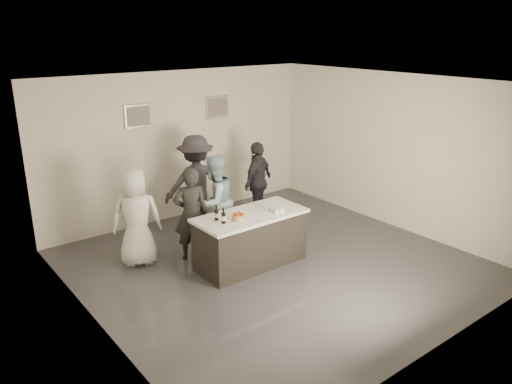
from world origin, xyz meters
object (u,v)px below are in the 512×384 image
person_main_blue (215,202)px  person_guest_right (258,181)px  beer_bottle_b (223,215)px  person_guest_left (137,217)px  person_guest_back (196,184)px  bar_counter (251,239)px  cake (238,218)px  beer_bottle_a (216,212)px  person_main_black (191,214)px

person_main_blue → person_guest_right: person_main_blue is taller
beer_bottle_b → person_main_blue: 1.16m
person_main_blue → person_guest_left: person_main_blue is taller
beer_bottle_b → person_guest_back: person_guest_back is taller
person_main_blue → person_guest_back: (0.16, 0.89, 0.09)m
beer_bottle_b → person_guest_left: size_ratio=0.16×
person_guest_back → bar_counter: bearing=105.9°
cake → person_main_blue: 1.09m
beer_bottle_b → person_guest_left: (-0.87, 1.25, -0.21)m
beer_bottle_b → person_guest_right: person_guest_right is taller
beer_bottle_a → person_guest_back: (0.69, 1.74, -0.09)m
bar_counter → person_guest_back: person_guest_back is taller
person_main_blue → person_guest_back: bearing=-114.6°
person_guest_left → person_guest_right: 2.84m
cake → person_guest_right: size_ratio=0.12×
person_guest_back → person_main_black: bearing=73.4°
person_main_blue → person_guest_right: (1.43, 0.59, -0.03)m
bar_counter → person_guest_right: size_ratio=1.14×
cake → beer_bottle_b: (-0.26, 0.03, 0.09)m
bar_counter → cake: bearing=-163.3°
bar_counter → person_main_black: person_main_black is taller
bar_counter → person_guest_left: (-1.45, 1.19, 0.37)m
person_main_blue → person_guest_right: size_ratio=1.04×
person_main_blue → person_guest_left: 1.41m
beer_bottle_a → person_main_black: (-0.06, 0.70, -0.22)m
person_guest_left → bar_counter: bearing=166.5°
person_main_black → person_guest_left: person_guest_left is taller
person_guest_back → beer_bottle_a: bearing=87.3°
cake → person_guest_back: person_guest_back is taller
cake → beer_bottle_a: beer_bottle_a is taller
bar_counter → beer_bottle_b: size_ratio=7.15×
person_guest_right → person_main_blue: bearing=-1.0°
bar_counter → person_main_black: (-0.65, 0.80, 0.36)m
person_main_black → person_guest_left: size_ratio=0.98×
beer_bottle_a → person_guest_right: (1.96, 1.44, -0.21)m
cake → bar_counter: bearing=16.7°
bar_counter → person_guest_right: bearing=48.5°
person_main_black → person_main_blue: 0.61m
beer_bottle_a → person_main_blue: bearing=58.2°
bar_counter → beer_bottle_b: 0.82m
person_main_blue → bar_counter: bearing=79.6°
beer_bottle_a → beer_bottle_b: same height
beer_bottle_a → person_main_blue: 1.02m
cake → person_main_blue: size_ratio=0.12×
cake → person_main_black: size_ratio=0.12×
cake → beer_bottle_b: beer_bottle_b is taller
person_guest_left → person_guest_back: 1.69m
person_main_black → person_guest_back: (0.75, 1.04, 0.13)m
person_main_black → cake: bearing=133.2°
person_guest_right → person_main_black: bearing=-3.0°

